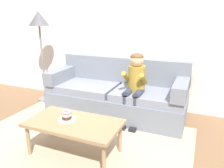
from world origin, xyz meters
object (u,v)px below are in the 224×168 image
at_px(coffee_table, 74,125).
at_px(floor_lamp, 39,26).
at_px(toy_controller, 69,126).
at_px(person_child, 135,82).
at_px(couch, 117,95).
at_px(donut, 67,118).

xyz_separation_m(coffee_table, floor_lamp, (-1.54, 1.36, 1.06)).
bearing_deg(toy_controller, person_child, 0.84).
bearing_deg(person_child, couch, 151.14).
bearing_deg(coffee_table, person_child, 69.76).
bearing_deg(coffee_table, floor_lamp, 138.45).
distance_m(donut, toy_controller, 0.77).
bearing_deg(floor_lamp, toy_controller, -37.27).
xyz_separation_m(person_child, floor_lamp, (-1.95, 0.26, 0.78)).
relative_size(person_child, toy_controller, 4.87).
bearing_deg(person_child, donut, -114.54).
relative_size(donut, floor_lamp, 0.07).
relative_size(toy_controller, floor_lamp, 0.13).
relative_size(couch, person_child, 2.08).
height_order(person_child, toy_controller, person_child).
height_order(couch, donut, couch).
bearing_deg(person_child, coffee_table, -110.24).
distance_m(couch, toy_controller, 0.97).
distance_m(coffee_table, floor_lamp, 2.31).
bearing_deg(toy_controller, floor_lamp, 109.77).
bearing_deg(couch, floor_lamp, 178.24).
bearing_deg(coffee_table, toy_controller, 130.02).
xyz_separation_m(couch, floor_lamp, (-1.57, 0.05, 1.11)).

